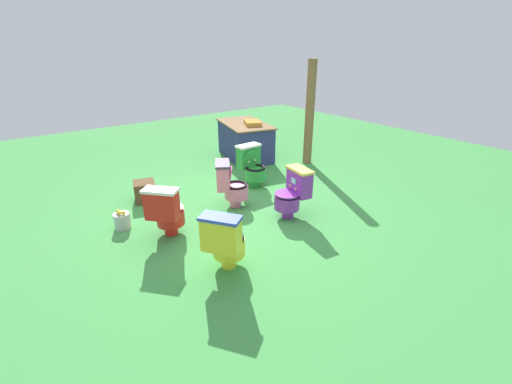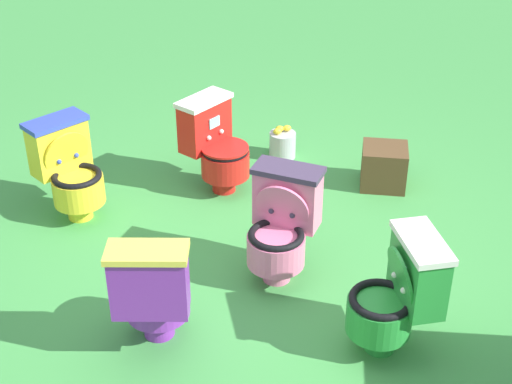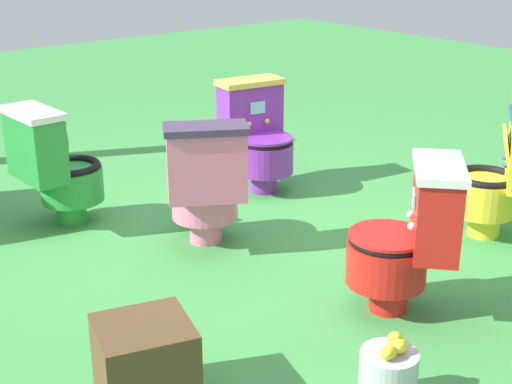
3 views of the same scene
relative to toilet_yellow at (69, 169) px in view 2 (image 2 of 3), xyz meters
The scene contains 8 objects.
ground 1.59m from the toilet_yellow, 144.44° to the left, with size 14.00×14.00×0.00m, color #429947.
toilet_yellow is the anchor object (origin of this frame).
toilet_pink 1.66m from the toilet_yellow, 145.41° to the left, with size 0.60×0.63×0.73m.
toilet_purple 1.59m from the toilet_yellow, 110.23° to the left, with size 0.47×0.55×0.73m.
toilet_red 1.10m from the toilet_yellow, 168.52° to the right, with size 0.63×0.63×0.73m.
toilet_green 2.55m from the toilet_yellow, 137.25° to the left, with size 0.51×0.44×0.73m.
small_crate 2.37m from the toilet_yellow, behind, with size 0.34×0.33×0.33m, color brown.
lemon_bucket 1.81m from the toilet_yellow, 159.02° to the right, with size 0.22×0.22×0.28m.
Camera 2 is at (0.64, 3.92, 2.96)m, focal length 52.42 mm.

